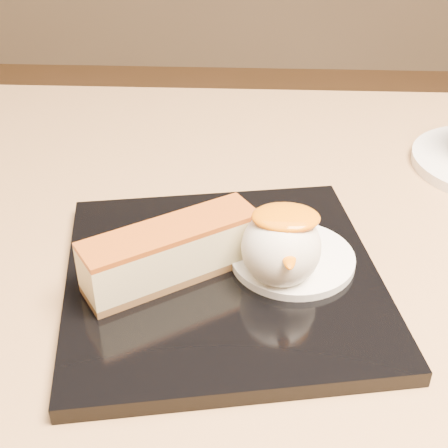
# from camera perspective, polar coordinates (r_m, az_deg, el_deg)

# --- Properties ---
(table) EXTENTS (0.80, 0.80, 0.72)m
(table) POSITION_cam_1_polar(r_m,az_deg,el_deg) (0.55, 6.07, -19.71)
(table) COLOR black
(table) RESTS_ON ground
(dessert_plate) EXTENTS (0.25, 0.25, 0.01)m
(dessert_plate) POSITION_cam_1_polar(r_m,az_deg,el_deg) (0.45, -0.12, -5.04)
(dessert_plate) COLOR black
(dessert_plate) RESTS_ON table
(cheesecake) EXTENTS (0.12, 0.10, 0.04)m
(cheesecake) POSITION_cam_1_polar(r_m,az_deg,el_deg) (0.43, -4.82, -2.58)
(cheesecake) COLOR brown
(cheesecake) RESTS_ON dessert_plate
(cream_smear) EXTENTS (0.09, 0.09, 0.01)m
(cream_smear) POSITION_cam_1_polar(r_m,az_deg,el_deg) (0.46, 6.28, -3.14)
(cream_smear) COLOR white
(cream_smear) RESTS_ON dessert_plate
(ice_cream_scoop) EXTENTS (0.05, 0.05, 0.05)m
(ice_cream_scoop) POSITION_cam_1_polar(r_m,az_deg,el_deg) (0.42, 5.24, -2.15)
(ice_cream_scoop) COLOR white
(ice_cream_scoop) RESTS_ON cream_smear
(mango_sauce) EXTENTS (0.05, 0.03, 0.01)m
(mango_sauce) POSITION_cam_1_polar(r_m,az_deg,el_deg) (0.41, 5.68, 0.62)
(mango_sauce) COLOR orange
(mango_sauce) RESTS_ON ice_cream_scoop
(mint_sprig) EXTENTS (0.03, 0.02, 0.00)m
(mint_sprig) POSITION_cam_1_polar(r_m,az_deg,el_deg) (0.47, 2.62, -0.90)
(mint_sprig) COLOR #297E2B
(mint_sprig) RESTS_ON cream_smear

